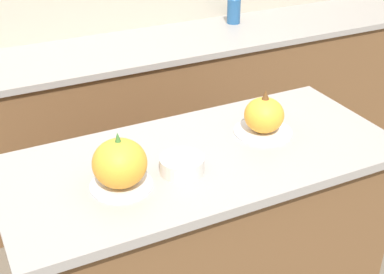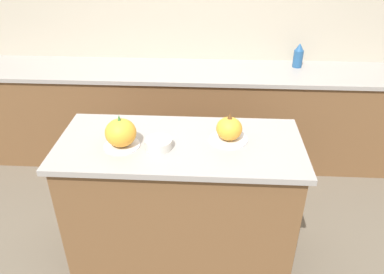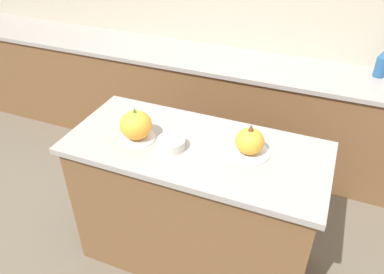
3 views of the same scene
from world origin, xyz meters
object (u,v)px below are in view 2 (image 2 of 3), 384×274
object	(u,v)px
bottle_tall	(298,56)
mixing_bowl	(159,144)
pumpkin_cake_left	(121,133)
pumpkin_cake_right	(229,130)

from	to	relation	value
bottle_tall	mixing_bowl	size ratio (longest dim) A/B	1.39
pumpkin_cake_left	pumpkin_cake_right	distance (m)	0.63
pumpkin_cake_right	mixing_bowl	size ratio (longest dim) A/B	1.47
pumpkin_cake_left	mixing_bowl	world-z (taller)	pumpkin_cake_left
bottle_tall	mixing_bowl	xyz separation A→B (m)	(-1.05, -1.46, -0.06)
bottle_tall	pumpkin_cake_right	bearing A→B (deg)	-115.83
pumpkin_cake_left	bottle_tall	xyz separation A→B (m)	(1.27, 1.45, -0.00)
pumpkin_cake_left	bottle_tall	distance (m)	1.93
pumpkin_cake_left	pumpkin_cake_right	bearing A→B (deg)	9.52
pumpkin_cake_right	mixing_bowl	xyz separation A→B (m)	(-0.40, -0.11, -0.04)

